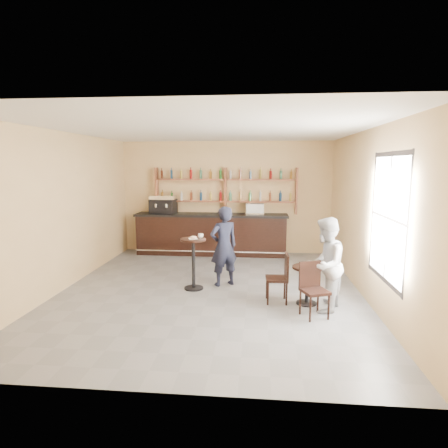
# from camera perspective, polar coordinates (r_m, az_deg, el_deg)

# --- Properties ---
(floor) EXTENTS (7.00, 7.00, 0.00)m
(floor) POSITION_cam_1_polar(r_m,az_deg,el_deg) (7.75, -2.06, -10.08)
(floor) COLOR slate
(floor) RESTS_ON ground
(ceiling) EXTENTS (7.00, 7.00, 0.00)m
(ceiling) POSITION_cam_1_polar(r_m,az_deg,el_deg) (7.35, -2.20, 14.20)
(ceiling) COLOR white
(ceiling) RESTS_ON wall_back
(wall_back) EXTENTS (7.00, 0.00, 7.00)m
(wall_back) POSITION_cam_1_polar(r_m,az_deg,el_deg) (10.84, 0.28, 4.06)
(wall_back) COLOR #DEB77E
(wall_back) RESTS_ON floor
(wall_front) EXTENTS (7.00, 0.00, 7.00)m
(wall_front) POSITION_cam_1_polar(r_m,az_deg,el_deg) (3.99, -8.68, -4.59)
(wall_front) COLOR #DEB77E
(wall_front) RESTS_ON floor
(wall_left) EXTENTS (0.00, 7.00, 7.00)m
(wall_left) POSITION_cam_1_polar(r_m,az_deg,el_deg) (8.32, -23.08, 1.85)
(wall_left) COLOR #DEB77E
(wall_left) RESTS_ON floor
(wall_right) EXTENTS (0.00, 7.00, 7.00)m
(wall_right) POSITION_cam_1_polar(r_m,az_deg,el_deg) (7.60, 20.92, 1.36)
(wall_right) COLOR #DEB77E
(wall_right) RESTS_ON floor
(window_pane) EXTENTS (0.00, 2.00, 2.00)m
(window_pane) POSITION_cam_1_polar(r_m,az_deg,el_deg) (6.45, 23.73, 0.83)
(window_pane) COLOR white
(window_pane) RESTS_ON wall_right
(window_frame) EXTENTS (0.04, 1.70, 2.10)m
(window_frame) POSITION_cam_1_polar(r_m,az_deg,el_deg) (6.45, 23.68, 0.83)
(window_frame) COLOR black
(window_frame) RESTS_ON wall_right
(shelf_unit) EXTENTS (4.00, 0.26, 1.40)m
(shelf_unit) POSITION_cam_1_polar(r_m,az_deg,el_deg) (10.70, 0.22, 5.12)
(shelf_unit) COLOR brown
(shelf_unit) RESTS_ON wall_back
(liquor_bottles) EXTENTS (3.68, 0.10, 1.00)m
(liquor_bottles) POSITION_cam_1_polar(r_m,az_deg,el_deg) (10.69, 0.22, 6.03)
(liquor_bottles) COLOR #8C5919
(liquor_bottles) RESTS_ON shelf_unit
(bar_counter) EXTENTS (4.30, 0.84, 1.16)m
(bar_counter) POSITION_cam_1_polar(r_m,az_deg,el_deg) (10.68, -1.93, -1.53)
(bar_counter) COLOR black
(bar_counter) RESTS_ON floor
(espresso_machine) EXTENTS (0.76, 0.55, 0.51)m
(espresso_machine) POSITION_cam_1_polar(r_m,az_deg,el_deg) (10.82, -9.24, 2.96)
(espresso_machine) COLOR black
(espresso_machine) RESTS_ON bar_counter
(pastry_case) EXTENTS (0.55, 0.47, 0.30)m
(pastry_case) POSITION_cam_1_polar(r_m,az_deg,el_deg) (10.48, 4.76, 2.30)
(pastry_case) COLOR silver
(pastry_case) RESTS_ON bar_counter
(pedestal_table) EXTENTS (0.63, 0.63, 1.06)m
(pedestal_table) POSITION_cam_1_polar(r_m,az_deg,el_deg) (7.71, -4.68, -6.09)
(pedestal_table) COLOR black
(pedestal_table) RESTS_ON floor
(napkin) EXTENTS (0.22, 0.22, 0.00)m
(napkin) POSITION_cam_1_polar(r_m,az_deg,el_deg) (7.59, -4.73, -2.23)
(napkin) COLOR white
(napkin) RESTS_ON pedestal_table
(donut) EXTENTS (0.17, 0.17, 0.05)m
(donut) POSITION_cam_1_polar(r_m,az_deg,el_deg) (7.58, -4.67, -2.05)
(donut) COLOR #CF7F4B
(donut) RESTS_ON napkin
(cup_pedestal) EXTENTS (0.14, 0.14, 0.09)m
(cup_pedestal) POSITION_cam_1_polar(r_m,az_deg,el_deg) (7.66, -3.57, -1.79)
(cup_pedestal) COLOR white
(cup_pedestal) RESTS_ON pedestal_table
(man_main) EXTENTS (0.73, 0.66, 1.69)m
(man_main) POSITION_cam_1_polar(r_m,az_deg,el_deg) (7.86, -0.05, -3.41)
(man_main) COLOR black
(man_main) RESTS_ON floor
(cafe_table) EXTENTS (0.68, 0.68, 0.71)m
(cafe_table) POSITION_cam_1_polar(r_m,az_deg,el_deg) (7.09, 12.53, -9.11)
(cafe_table) COLOR black
(cafe_table) RESTS_ON floor
(cup_cafe) EXTENTS (0.11, 0.11, 0.10)m
(cup_cafe) POSITION_cam_1_polar(r_m,az_deg,el_deg) (6.99, 13.06, -5.94)
(cup_cafe) COLOR white
(cup_cafe) RESTS_ON cafe_table
(chair_west) EXTENTS (0.41, 0.41, 0.92)m
(chair_west) POSITION_cam_1_polar(r_m,az_deg,el_deg) (7.06, 8.04, -8.16)
(chair_west) COLOR black
(chair_west) RESTS_ON floor
(chair_south) EXTENTS (0.52, 0.52, 0.92)m
(chair_south) POSITION_cam_1_polar(r_m,az_deg,el_deg) (6.50, 13.67, -9.84)
(chair_south) COLOR black
(chair_south) RESTS_ON floor
(patron_second) EXTENTS (0.88, 0.98, 1.65)m
(patron_second) POSITION_cam_1_polar(r_m,az_deg,el_deg) (6.74, 15.17, -6.00)
(patron_second) COLOR #AEAEB3
(patron_second) RESTS_ON floor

